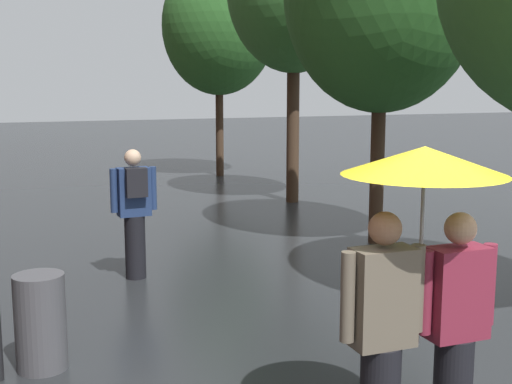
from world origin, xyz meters
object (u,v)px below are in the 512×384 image
Objects in this scene: couple_under_umbrella at (421,263)px; litter_bin at (40,322)px; pedestrian_walking_midground at (134,210)px; street_tree_3 at (219,26)px.

litter_bin is (-2.22, 2.40, -0.93)m from couple_under_umbrella.
couple_under_umbrella is at bearing -47.12° from litter_bin.
pedestrian_walking_midground is (1.30, 2.49, 0.45)m from litter_bin.
couple_under_umbrella is at bearing -79.28° from pedestrian_walking_midground.
litter_bin is at bearing -114.85° from street_tree_3.
couple_under_umbrella is (-2.96, -13.58, -2.49)m from street_tree_3.
pedestrian_walking_midground is at bearing 100.72° from couple_under_umbrella.
pedestrian_walking_midground is (-3.88, -8.69, -2.96)m from street_tree_3.
couple_under_umbrella is 1.27× the size of pedestrian_walking_midground.
street_tree_3 is 14.12m from couple_under_umbrella.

